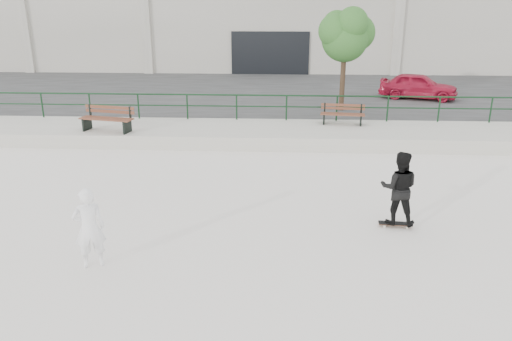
# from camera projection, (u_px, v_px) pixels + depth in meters

# --- Properties ---
(ground) EXTENTS (120.00, 120.00, 0.00)m
(ground) POSITION_uv_depth(u_px,v_px,m) (239.00, 265.00, 10.08)
(ground) COLOR silver
(ground) RESTS_ON ground
(ledge) EXTENTS (30.00, 3.00, 0.50)m
(ledge) POSITION_uv_depth(u_px,v_px,m) (260.00, 134.00, 18.98)
(ledge) COLOR #B8B5A8
(ledge) RESTS_ON ground
(parking_strip) EXTENTS (60.00, 14.00, 0.50)m
(parking_strip) POSITION_uv_depth(u_px,v_px,m) (267.00, 94.00, 27.01)
(parking_strip) COLOR #303030
(parking_strip) RESTS_ON ground
(railing) EXTENTS (28.00, 0.06, 1.03)m
(railing) POSITION_uv_depth(u_px,v_px,m) (261.00, 102.00, 19.88)
(railing) COLOR #13361B
(railing) RESTS_ON ledge
(commercial_building) EXTENTS (44.20, 16.33, 8.00)m
(commercial_building) POSITION_uv_depth(u_px,v_px,m) (273.00, 7.00, 38.82)
(commercial_building) COLOR silver
(commercial_building) RESTS_ON ground
(bench_left) EXTENTS (2.06, 0.97, 0.92)m
(bench_left) POSITION_uv_depth(u_px,v_px,m) (107.00, 119.00, 18.29)
(bench_left) COLOR brown
(bench_left) RESTS_ON ledge
(bench_right) EXTENTS (1.73, 0.69, 0.78)m
(bench_right) POSITION_uv_depth(u_px,v_px,m) (343.00, 114.00, 19.33)
(bench_right) COLOR brown
(bench_right) RESTS_ON ledge
(tree) EXTENTS (2.45, 2.18, 4.36)m
(tree) POSITION_uv_depth(u_px,v_px,m) (346.00, 33.00, 20.90)
(tree) COLOR #463123
(tree) RESTS_ON parking_strip
(red_car) EXTENTS (3.94, 2.53, 1.25)m
(red_car) POSITION_uv_depth(u_px,v_px,m) (418.00, 86.00, 24.27)
(red_car) COLOR #B31633
(red_car) RESTS_ON parking_strip
(skateboard) EXTENTS (0.79, 0.25, 0.09)m
(skateboard) POSITION_uv_depth(u_px,v_px,m) (395.00, 224.00, 11.79)
(skateboard) COLOR black
(skateboard) RESTS_ON ground
(standing_skater) EXTENTS (0.97, 0.82, 1.76)m
(standing_skater) POSITION_uv_depth(u_px,v_px,m) (399.00, 188.00, 11.50)
(standing_skater) COLOR black
(standing_skater) RESTS_ON skateboard
(seated_skater) EXTENTS (0.72, 0.60, 1.67)m
(seated_skater) POSITION_uv_depth(u_px,v_px,m) (89.00, 228.00, 9.80)
(seated_skater) COLOR white
(seated_skater) RESTS_ON ground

